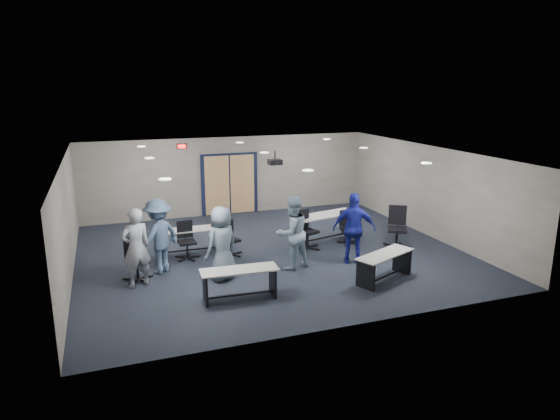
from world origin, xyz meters
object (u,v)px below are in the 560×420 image
object	(u,v)px
chair_back_a	(187,241)
person_plaid	(222,243)
chair_back_d	(349,227)
chair_loose_right	(397,228)
person_lightblue	(292,233)
chair_back_b	(231,239)
person_gray	(136,248)
table_back_right	(326,223)
person_navy	(354,229)
table_back_left	(188,236)
chair_back_c	(308,230)
person_back	(159,236)
chair_loose_left	(137,260)
table_front_right	(385,262)
table_front_left	(240,279)

from	to	relation	value
chair_back_a	person_plaid	bearing A→B (deg)	-75.78
chair_back_d	person_plaid	size ratio (longest dim) A/B	0.54
chair_loose_right	person_lightblue	bearing A→B (deg)	-141.67
person_plaid	person_lightblue	size ratio (longest dim) A/B	0.96
chair_back_b	person_gray	bearing A→B (deg)	-167.23
table_back_right	chair_back_b	bearing A→B (deg)	172.62
table_back_right	person_navy	world-z (taller)	person_navy
chair_loose_right	person_navy	world-z (taller)	person_navy
table_back_left	chair_back_d	xyz separation A→B (m)	(4.47, -0.71, 0.01)
table_back_right	chair_back_a	bearing A→B (deg)	169.09
table_back_left	person_lightblue	size ratio (longest dim) A/B	0.92
chair_back_c	person_gray	world-z (taller)	person_gray
chair_back_a	person_lightblue	bearing A→B (deg)	-37.00
person_navy	person_gray	bearing A→B (deg)	20.58
person_back	chair_loose_left	bearing A→B (deg)	-8.07
person_plaid	person_lightblue	bearing A→B (deg)	156.78
table_back_right	person_gray	world-z (taller)	person_gray
table_front_right	chair_back_c	distance (m)	2.83
chair_back_d	person_navy	distance (m)	1.65
chair_back_b	person_navy	world-z (taller)	person_navy
chair_loose_right	person_plaid	size ratio (longest dim) A/B	0.67
person_navy	table_back_left	bearing A→B (deg)	-5.90
person_plaid	chair_back_a	bearing A→B (deg)	-100.18
table_front_left	chair_loose_left	size ratio (longest dim) A/B	1.65
table_back_right	chair_back_a	world-z (taller)	chair_back_a
chair_back_b	person_back	distance (m)	2.07
table_front_left	chair_back_a	bearing A→B (deg)	105.63
chair_back_a	chair_loose_right	distance (m)	5.74
table_back_right	chair_back_b	distance (m)	2.95
person_lightblue	chair_back_b	bearing A→B (deg)	-64.81
chair_loose_right	person_plaid	xyz separation A→B (m)	(-5.09, -0.60, 0.30)
table_front_left	chair_back_a	size ratio (longest dim) A/B	1.70
table_back_left	table_front_left	bearing A→B (deg)	-80.26
person_back	chair_loose_right	bearing A→B (deg)	138.01
table_front_left	person_navy	xyz separation A→B (m)	(3.31, 1.15, 0.46)
chair_loose_left	chair_back_d	bearing A→B (deg)	-8.51
table_front_right	person_navy	distance (m)	1.38
table_front_right	chair_back_a	size ratio (longest dim) A/B	1.73
table_back_left	person_navy	bearing A→B (deg)	-28.62
chair_loose_right	person_lightblue	xyz separation A→B (m)	(-3.30, -0.46, 0.33)
table_back_right	person_navy	bearing A→B (deg)	-107.27
table_back_left	chair_back_a	size ratio (longest dim) A/B	1.71
table_front_right	table_back_left	size ratio (longest dim) A/B	1.01
person_plaid	person_back	size ratio (longest dim) A/B	0.96
chair_back_b	table_front_left	bearing A→B (deg)	-115.79
chair_back_c	chair_back_b	bearing A→B (deg)	155.52
table_back_right	person_gray	distance (m)	5.68
table_front_right	chair_loose_right	distance (m)	2.50
chair_back_a	person_navy	size ratio (longest dim) A/B	0.54
chair_back_a	person_lightblue	distance (m)	2.84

